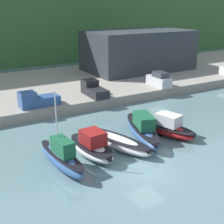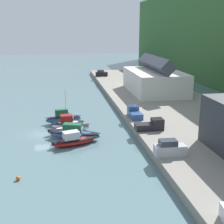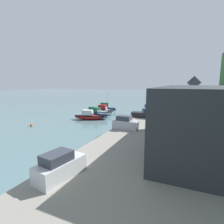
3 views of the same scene
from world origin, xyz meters
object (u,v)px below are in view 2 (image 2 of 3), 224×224
(moored_boat_2, at_px, (69,129))
(moored_boat_4, at_px, (73,140))
(parked_car_0, at_px, (170,148))
(mooring_buoy_0, at_px, (18,178))
(moored_boat_0, at_px, (63,118))
(pickup_truck_0, at_px, (152,125))
(parked_car_2, at_px, (101,73))
(moored_boat_1, at_px, (68,123))
(moored_boat_3, at_px, (75,134))
(pickup_truck_1, at_px, (134,112))

(moored_boat_2, distance_m, moored_boat_4, 6.09)
(parked_car_0, distance_m, mooring_buoy_0, 19.78)
(moored_boat_0, bearing_deg, pickup_truck_0, 48.77)
(parked_car_2, relative_size, pickup_truck_0, 0.93)
(moored_boat_2, relative_size, pickup_truck_0, 1.70)
(moored_boat_1, relative_size, parked_car_0, 1.47)
(parked_car_0, bearing_deg, moored_boat_1, -141.74)
(moored_boat_3, xyz_separation_m, pickup_truck_0, (1.00, 12.82, 1.10))
(moored_boat_3, distance_m, moored_boat_4, 2.72)
(moored_boat_0, xyz_separation_m, parked_car_2, (-49.09, 14.20, 1.15))
(moored_boat_0, relative_size, mooring_buoy_0, 12.47)
(moored_boat_2, xyz_separation_m, pickup_truck_1, (-3.78, 12.55, 1.41))
(moored_boat_2, bearing_deg, mooring_buoy_0, -39.20)
(moored_boat_4, relative_size, parked_car_0, 1.74)
(moored_boat_0, bearing_deg, parked_car_2, 158.01)
(moored_boat_3, bearing_deg, parked_car_2, -174.19)
(mooring_buoy_0, bearing_deg, moored_boat_2, 157.72)
(moored_boat_2, bearing_deg, pickup_truck_1, 89.84)
(pickup_truck_0, bearing_deg, pickup_truck_1, -172.84)
(pickup_truck_1, relative_size, mooring_buoy_0, 8.47)
(moored_boat_2, bearing_deg, parked_car_2, 149.51)
(moored_boat_2, xyz_separation_m, moored_boat_4, (6.08, 0.33, 0.17))
(moored_boat_2, height_order, pickup_truck_0, pickup_truck_0)
(parked_car_0, bearing_deg, pickup_truck_1, -176.99)
(pickup_truck_0, bearing_deg, parked_car_0, -3.66)
(moored_boat_2, bearing_deg, moored_boat_3, -4.70)
(moored_boat_2, height_order, moored_boat_3, moored_boat_3)
(moored_boat_1, distance_m, mooring_buoy_0, 20.47)
(moored_boat_1, height_order, moored_boat_2, moored_boat_1)
(parked_car_0, bearing_deg, parked_car_2, -178.22)
(moored_boat_3, height_order, mooring_buoy_0, moored_boat_3)
(moored_boat_0, relative_size, moored_boat_2, 0.87)
(pickup_truck_0, relative_size, mooring_buoy_0, 8.39)
(moored_boat_2, xyz_separation_m, parked_car_0, (15.04, 12.83, 1.51))
(pickup_truck_1, bearing_deg, mooring_buoy_0, -135.06)
(moored_boat_4, height_order, pickup_truck_0, pickup_truck_0)
(mooring_buoy_0, bearing_deg, moored_boat_0, 165.37)
(parked_car_0, bearing_deg, moored_boat_0, -144.53)
(moored_boat_2, height_order, parked_car_0, parked_car_0)
(parked_car_2, height_order, pickup_truck_0, parked_car_2)
(parked_car_2, bearing_deg, pickup_truck_0, 7.19)
(moored_boat_3, relative_size, pickup_truck_0, 1.86)
(pickup_truck_0, bearing_deg, parked_car_2, -179.56)
(parked_car_2, distance_m, mooring_buoy_0, 74.36)
(parked_car_0, distance_m, pickup_truck_1, 18.82)
(moored_boat_1, distance_m, pickup_truck_1, 12.79)
(moored_boat_1, xyz_separation_m, parked_car_2, (-52.23, 13.42, 1.27))
(parked_car_0, distance_m, parked_car_2, 70.02)
(moored_boat_1, bearing_deg, pickup_truck_0, 57.72)
(moored_boat_1, bearing_deg, moored_boat_0, -170.82)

